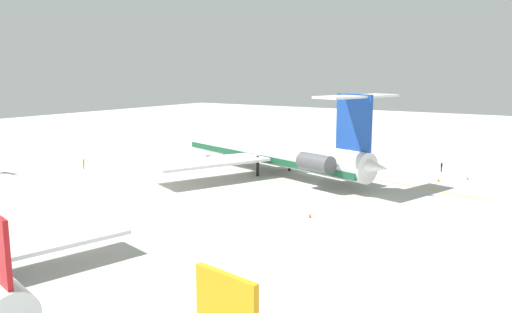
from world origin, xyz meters
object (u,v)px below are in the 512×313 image
object	(u,v)px
safety_cone_nose	(439,180)
safety_cone_tail	(310,215)
ground_crew_near_tail	(84,163)
main_jetliner	(274,151)
safety_cone_wingtip	(468,178)
ground_crew_near_nose	(442,165)

from	to	relation	value
safety_cone_nose	safety_cone_tail	distance (m)	30.37
ground_crew_near_tail	safety_cone_nose	xyz separation A→B (m)	(-56.14, -24.33, -0.89)
safety_cone_nose	main_jetliner	bearing A→B (deg)	19.01
safety_cone_nose	safety_cone_wingtip	world-z (taller)	same
ground_crew_near_tail	safety_cone_nose	distance (m)	61.19
ground_crew_near_nose	safety_cone_nose	xyz separation A→B (m)	(-1.65, 8.62, -0.84)
ground_crew_near_tail	safety_cone_nose	size ratio (longest dim) A/B	3.33
ground_crew_near_tail	safety_cone_wingtip	world-z (taller)	ground_crew_near_tail
main_jetliner	ground_crew_near_tail	distance (m)	34.43
safety_cone_tail	safety_cone_nose	bearing A→B (deg)	-105.21
safety_cone_tail	safety_cone_wingtip	bearing A→B (deg)	-109.21
main_jetliner	safety_cone_wingtip	bearing A→B (deg)	-139.29
ground_crew_near_nose	ground_crew_near_tail	distance (m)	63.67
ground_crew_near_nose	ground_crew_near_tail	size ratio (longest dim) A/B	0.96
main_jetliner	safety_cone_tail	xyz separation A→B (m)	(-17.56, 20.50, -3.61)
main_jetliner	safety_cone_wingtip	xyz separation A→B (m)	(-29.14, -12.71, -3.61)
ground_crew_near_nose	safety_cone_nose	size ratio (longest dim) A/B	3.19
main_jetliner	safety_cone_tail	size ratio (longest dim) A/B	86.85
ground_crew_near_nose	safety_cone_wingtip	bearing A→B (deg)	-100.59
main_jetliner	safety_cone_wingtip	distance (m)	31.99
ground_crew_near_tail	safety_cone_tail	world-z (taller)	ground_crew_near_tail
safety_cone_nose	safety_cone_wingtip	size ratio (longest dim) A/B	1.00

